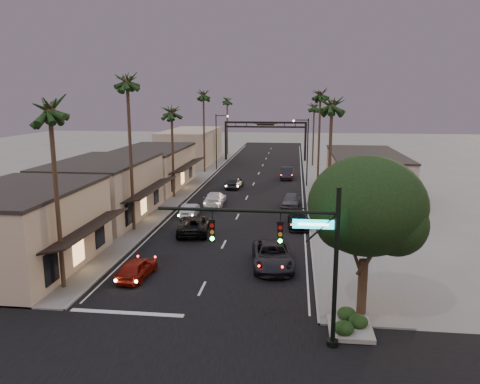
% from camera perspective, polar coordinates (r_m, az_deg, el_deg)
% --- Properties ---
extents(ground, '(200.00, 200.00, 0.00)m').
position_cam_1_polar(ground, '(58.46, 1.14, -0.09)').
color(ground, slate).
rests_on(ground, ground).
extents(road, '(14.00, 120.00, 0.02)m').
position_cam_1_polar(road, '(63.34, 1.58, 0.83)').
color(road, black).
rests_on(road, ground).
extents(cross_street, '(80.00, 12.00, 0.02)m').
position_cam_1_polar(cross_street, '(21.42, -10.33, -22.06)').
color(cross_street, black).
rests_on(cross_street, ground).
extents(sidewalk_left, '(5.00, 92.00, 0.12)m').
position_cam_1_polar(sidewalk_left, '(71.58, -5.50, 2.07)').
color(sidewalk_left, slate).
rests_on(sidewalk_left, ground).
extents(sidewalk_right, '(5.00, 92.00, 0.12)m').
position_cam_1_polar(sidewalk_right, '(70.08, 9.87, 1.75)').
color(sidewalk_right, slate).
rests_on(sidewalk_right, ground).
extents(storefront_near, '(8.00, 12.00, 5.50)m').
position_cam_1_polar(storefront_near, '(35.60, -25.09, -4.28)').
color(storefront_near, tan).
rests_on(storefront_near, ground).
extents(storefront_mid, '(8.00, 14.00, 5.50)m').
position_cam_1_polar(storefront_mid, '(47.70, -16.32, 0.15)').
color(storefront_mid, '#A59A84').
rests_on(storefront_mid, ground).
extents(storefront_far, '(8.00, 16.00, 5.00)m').
position_cam_1_polar(storefront_far, '(62.54, -10.62, 2.81)').
color(storefront_far, tan).
rests_on(storefront_far, ground).
extents(storefront_dist, '(8.00, 20.00, 6.00)m').
position_cam_1_polar(storefront_dist, '(84.52, -6.00, 5.52)').
color(storefront_dist, '#A59A84').
rests_on(storefront_dist, ground).
extents(building_right, '(8.00, 18.00, 5.00)m').
position_cam_1_polar(building_right, '(58.34, 14.97, 1.99)').
color(building_right, '#A59A84').
rests_on(building_right, ground).
extents(traffic_signal, '(8.51, 0.22, 7.80)m').
position_cam_1_polar(traffic_signal, '(22.03, 6.71, -6.28)').
color(traffic_signal, black).
rests_on(traffic_signal, ground).
extents(corner_tree, '(6.20, 6.20, 8.80)m').
position_cam_1_polar(corner_tree, '(25.41, 15.37, -2.11)').
color(corner_tree, '#38281C').
rests_on(corner_tree, ground).
extents(planter, '(2.20, 2.60, 0.24)m').
position_cam_1_polar(planter, '(25.56, 13.26, -16.26)').
color(planter, gray).
rests_on(planter, ground).
extents(arch, '(15.20, 0.40, 7.27)m').
position_cam_1_polar(arch, '(87.38, 3.11, 7.43)').
color(arch, black).
rests_on(arch, ground).
extents(streetlight_right, '(2.13, 0.30, 9.00)m').
position_cam_1_polar(streetlight_right, '(62.33, 7.99, 5.49)').
color(streetlight_right, black).
rests_on(streetlight_right, ground).
extents(streetlight_left, '(2.13, 0.30, 9.00)m').
position_cam_1_polar(streetlight_left, '(76.29, -2.71, 6.68)').
color(streetlight_left, black).
rests_on(streetlight_left, ground).
extents(palm_la, '(3.20, 3.20, 13.20)m').
position_cam_1_polar(palm_la, '(29.61, -22.25, 10.03)').
color(palm_la, '#38281C').
rests_on(palm_la, ground).
extents(palm_lb, '(3.20, 3.20, 15.20)m').
position_cam_1_polar(palm_lb, '(41.52, -13.61, 13.44)').
color(palm_lb, '#38281C').
rests_on(palm_lb, ground).
extents(palm_lc, '(3.20, 3.20, 12.20)m').
position_cam_1_polar(palm_lc, '(54.86, -8.36, 10.05)').
color(palm_lc, '#38281C').
rests_on(palm_lc, ground).
extents(palm_ld, '(3.20, 3.20, 14.20)m').
position_cam_1_polar(palm_ld, '(73.37, -4.48, 12.01)').
color(palm_ld, '#38281C').
rests_on(palm_ld, ground).
extents(palm_ra, '(3.20, 3.20, 13.20)m').
position_cam_1_polar(palm_ra, '(41.09, 11.16, 10.85)').
color(palm_ra, '#38281C').
rests_on(palm_ra, ground).
extents(palm_rb, '(3.20, 3.20, 14.20)m').
position_cam_1_polar(palm_rb, '(61.05, 9.81, 11.98)').
color(palm_rb, '#38281C').
rests_on(palm_rb, ground).
extents(palm_rc, '(3.20, 3.20, 12.20)m').
position_cam_1_polar(palm_rc, '(81.04, 9.05, 10.48)').
color(palm_rc, '#38281C').
rests_on(palm_rc, ground).
extents(palm_far, '(3.20, 3.20, 13.20)m').
position_cam_1_polar(palm_far, '(95.99, -1.58, 11.35)').
color(palm_far, '#38281C').
rests_on(palm_far, ground).
extents(oncoming_red, '(2.00, 4.15, 1.37)m').
position_cam_1_polar(oncoming_red, '(31.98, -12.47, -9.06)').
color(oncoming_red, maroon).
rests_on(oncoming_red, ground).
extents(oncoming_pickup, '(3.23, 5.88, 1.56)m').
position_cam_1_polar(oncoming_pickup, '(41.31, -5.63, -3.97)').
color(oncoming_pickup, black).
rests_on(oncoming_pickup, ground).
extents(oncoming_silver, '(1.73, 4.27, 1.38)m').
position_cam_1_polar(oncoming_silver, '(46.87, -6.11, -2.22)').
color(oncoming_silver, '#A0A0A5').
rests_on(oncoming_silver, ground).
extents(oncoming_white, '(2.21, 5.12, 1.47)m').
position_cam_1_polar(oncoming_white, '(51.81, -3.07, -0.79)').
color(oncoming_white, silver).
rests_on(oncoming_white, ground).
extents(oncoming_dgrey, '(2.24, 4.77, 1.58)m').
position_cam_1_polar(oncoming_dgrey, '(61.26, -0.70, 1.21)').
color(oncoming_dgrey, black).
rests_on(oncoming_dgrey, ground).
extents(curbside_near, '(3.41, 6.24, 1.66)m').
position_cam_1_polar(curbside_near, '(33.27, 3.98, -7.72)').
color(curbside_near, black).
rests_on(curbside_near, ground).
extents(curbside_black, '(2.10, 4.71, 1.34)m').
position_cam_1_polar(curbside_black, '(43.34, 7.11, -3.41)').
color(curbside_black, black).
rests_on(curbside_black, ground).
extents(curbside_grey, '(2.22, 4.57, 1.50)m').
position_cam_1_polar(curbside_grey, '(50.96, 6.22, -1.03)').
color(curbside_grey, '#47484C').
rests_on(curbside_grey, ground).
extents(curbside_far, '(1.79, 5.04, 1.65)m').
position_cam_1_polar(curbside_far, '(68.68, 5.73, 2.31)').
color(curbside_far, black).
rests_on(curbside_far, ground).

